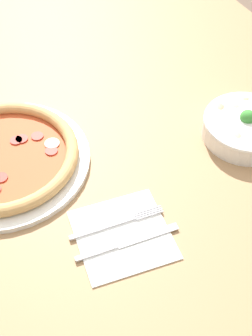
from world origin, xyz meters
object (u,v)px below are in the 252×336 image
object	(u,v)px
pizza	(2,157)
fork	(116,224)
knife	(123,244)
bowl	(247,126)

from	to	relation	value
pizza	fork	distance (m)	0.28
knife	fork	bearing A→B (deg)	86.36
knife	pizza	bearing A→B (deg)	119.87
bowl	fork	distance (m)	0.36
fork	bowl	bearing A→B (deg)	19.38
bowl	knife	xyz separation A→B (m)	(0.14, -0.36, -0.02)
fork	knife	world-z (taller)	same
fork	knife	xyz separation A→B (m)	(0.04, -0.01, -0.00)
bowl	knife	bearing A→B (deg)	-69.00
fork	knife	distance (m)	0.05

